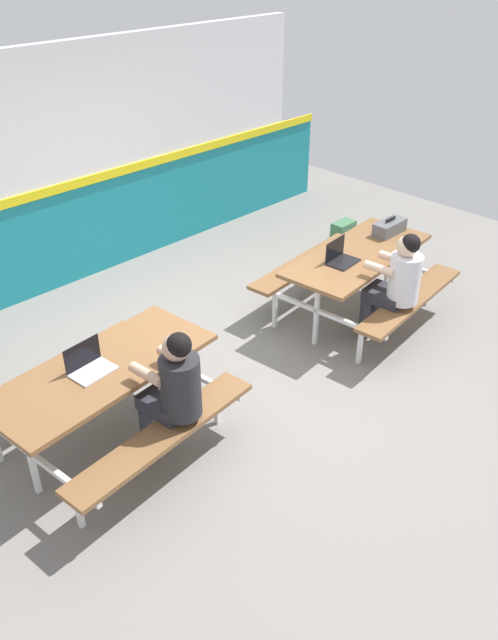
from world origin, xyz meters
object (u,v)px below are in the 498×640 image
Objects in this scene: picnic_table_right at (357,268)px; backpack_dark at (342,238)px; laptop_silver at (89,366)px; student_nearer at (173,387)px; student_further at (396,280)px; laptop_dark at (340,258)px; toolbox_grey at (390,227)px; picnic_table_left at (105,385)px.

backpack_dark is (1.10, 1.02, -0.36)m from picnic_table_right.
laptop_silver reaches higher than backpack_dark.
student_further is (2.55, -0.22, 0.00)m from student_nearer.
student_nearer is at bearing -172.63° from picnic_table_right.
student_further is 2.09m from backpack_dark.
laptop_dark is 0.92m from toolbox_grey.
laptop_silver is 0.77× the size of backpack_dark.
student_nearer reaches higher than picnic_table_left.
toolbox_grey is (0.92, 0.05, 0.02)m from laptop_dark.
backpack_dark is (4.16, 0.80, -0.57)m from laptop_silver.
laptop_silver is at bearing 177.62° from toolbox_grey.
backpack_dark is at bearing 19.69° from student_nearer.
picnic_table_left is at bearing 178.03° from toolbox_grey.
laptop_dark is 0.85× the size of toolbox_grey.
toolbox_grey is 0.91× the size of backpack_dark.
student_nearer reaches higher than laptop_silver.
laptop_silver and laptop_dark have the same top height.
student_nearer is at bearing -160.31° from backpack_dark.
student_nearer is 3.56× the size of laptop_dark.
backpack_dark is at bearing 35.86° from laptop_dark.
picnic_table_left is at bearing -18.40° from laptop_silver.
student_nearer is 4.09m from backpack_dark.
student_further is (2.80, -0.76, 0.13)m from picnic_table_left.
laptop_silver is (-0.34, 0.56, 0.08)m from student_nearer.
student_nearer and student_further have the same top height.
laptop_silver is 2.78m from laptop_dark.
picnic_table_right is at bearing -174.54° from toolbox_grey.
backpack_dark is at bearing 63.56° from toolbox_grey.
student_further is at bearing -78.07° from laptop_dark.
picnic_table_right is at bearing -3.99° from laptop_silver.
toolbox_grey is at bearing 3.12° from laptop_dark.
picnic_table_right is 1.53× the size of student_further.
laptop_silver reaches higher than picnic_table_left.
laptop_dark is 0.77× the size of backpack_dark.
picnic_table_right is 2.74m from student_nearer.
student_further is (-0.16, -0.57, 0.13)m from picnic_table_right.
laptop_silver is at bearing 161.60° from picnic_table_left.
laptop_dark is (-0.29, 0.01, 0.21)m from picnic_table_right.
picnic_table_right is 4.20× the size of backpack_dark.
backpack_dark is (0.48, 0.96, -0.60)m from toolbox_grey.
laptop_silver is (-0.09, 0.03, 0.21)m from picnic_table_left.
laptop_dark is at bearing -144.14° from backpack_dark.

